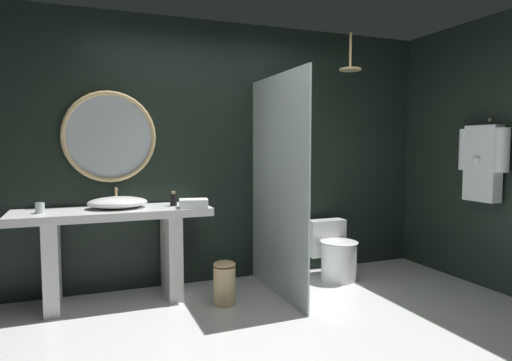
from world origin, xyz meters
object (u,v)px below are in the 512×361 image
Objects in this scene: tumbler_cup at (40,208)px; round_wall_mirror at (110,137)px; rain_shower_head at (350,66)px; soap_dispenser at (173,199)px; hanging_bathrobe at (483,159)px; folded_hand_towel at (194,203)px; vessel_sink at (118,202)px; waste_bin at (225,282)px; toilet at (335,253)px.

tumbler_cup is 0.87m from round_wall_mirror.
rain_shower_head is at bearing -1.93° from tumbler_cup.
hanging_bathrobe is at bearing -17.72° from soap_dispenser.
folded_hand_towel is (-2.62, 0.71, -0.38)m from hanging_bathrobe.
vessel_sink is at bearing 7.09° from tumbler_cup.
hanging_bathrobe reaches higher than tumbler_cup.
round_wall_mirror is (0.57, 0.30, 0.59)m from tumbler_cup.
rain_shower_head is at bearing 1.46° from folded_hand_towel.
vessel_sink is at bearing 175.62° from rain_shower_head.
tumbler_cup is at bearing 165.54° from waste_bin.
waste_bin is at bearing -14.46° from tumbler_cup.
vessel_sink is 0.66m from folded_hand_towel.
hanging_bathrobe reaches higher than vessel_sink.
tumbler_cup is at bearing 173.66° from folded_hand_towel.
folded_hand_towel is at bearing 131.57° from waste_bin.
toilet is at bearing 14.36° from waste_bin.
hanging_bathrobe is 1.69m from toilet.
vessel_sink is 2.60m from rain_shower_head.
soap_dispenser is at bearing 130.60° from waste_bin.
hanging_bathrobe is 1.35× the size of toilet.
soap_dispenser is at bearing -26.34° from round_wall_mirror.
soap_dispenser is at bearing 177.20° from toilet.
rain_shower_head reaches higher than folded_hand_towel.
tumbler_cup reaches higher than waste_bin.
rain_shower_head is 0.64× the size of toilet.
tumbler_cup is 0.22× the size of waste_bin.
hanging_bathrobe is at bearing -15.08° from folded_hand_towel.
rain_shower_head is 1.55m from hanging_bathrobe.
round_wall_mirror is 2.16× the size of waste_bin.
round_wall_mirror reaches higher than soap_dispenser.
hanging_bathrobe is 2.04× the size of waste_bin.
soap_dispenser is at bearing 129.27° from folded_hand_towel.
round_wall_mirror reaches higher than hanging_bathrobe.
waste_bin is (0.88, -0.67, -1.26)m from round_wall_mirror.
rain_shower_head is 0.97× the size of waste_bin.
soap_dispenser is 0.55× the size of folded_hand_towel.
vessel_sink is 0.61× the size of round_wall_mirror.
vessel_sink reaches higher than tumbler_cup.
toilet is at bearing -8.89° from round_wall_mirror.
vessel_sink is 0.88× the size of toilet.
hanging_bathrobe is 2.74m from folded_hand_towel.
soap_dispenser is 0.23m from folded_hand_towel.
rain_shower_head reaches higher than round_wall_mirror.
vessel_sink is at bearing -79.58° from round_wall_mirror.
toilet is at bearing 154.30° from rain_shower_head.
hanging_bathrobe is (1.00, -0.75, -0.92)m from rain_shower_head.
rain_shower_head is at bearing -9.80° from round_wall_mirror.
tumbler_cup is 2.81m from toilet.
folded_hand_towel is (0.67, -0.44, -0.59)m from round_wall_mirror.
toilet is at bearing -3.14° from vessel_sink.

